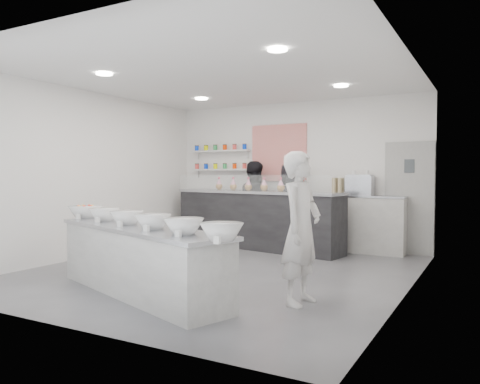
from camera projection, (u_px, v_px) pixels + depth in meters
The scene contains 26 objects.
floor at pixel (221, 271), 7.22m from camera, with size 6.00×6.00×0.00m, color #515156.
ceiling at pixel (220, 76), 7.10m from camera, with size 6.00×6.00×0.00m, color white.
back_wall at pixel (294, 174), 9.79m from camera, with size 5.50×5.50×0.00m, color white.
left_wall at pixel (91, 174), 8.48m from camera, with size 6.00×6.00×0.00m, color white.
right_wall at pixel (409, 174), 5.84m from camera, with size 6.00×6.00×0.00m, color white.
back_door at pixel (409, 198), 8.68m from camera, with size 0.88×0.04×2.10m, color #999996.
pattern_panel at pixel (279, 153), 9.92m from camera, with size 1.25×0.03×1.20m, color red.
jar_shelf_lower at pixel (220, 170), 10.54m from camera, with size 1.45×0.22×0.04m, color silver.
jar_shelf_upper at pixel (220, 151), 10.52m from camera, with size 1.45×0.22×0.04m, color silver.
preserve_jars at pixel (220, 157), 10.51m from camera, with size 1.45×0.10×0.56m, color #E7433C, non-canonical shape.
downlight_0 at pixel (104, 74), 6.90m from camera, with size 0.24×0.24×0.02m, color white.
downlight_1 at pixel (277, 50), 5.56m from camera, with size 0.24×0.24×0.02m, color white.
downlight_2 at pixel (201, 99), 9.18m from camera, with size 0.24×0.24×0.02m, color white.
downlight_3 at pixel (341, 86), 7.83m from camera, with size 0.24×0.24×0.02m, color white.
prep_counter at pixel (140, 261), 5.82m from camera, with size 3.11×0.71×0.85m, color #A6A6A2.
back_bar at pixel (256, 220), 9.44m from camera, with size 3.76×0.69×1.17m, color black.
sneeze_guard at pixel (246, 183), 9.15m from camera, with size 3.71×0.02×0.32m, color white.
espresso_ledge at pixel (366, 224), 8.89m from camera, with size 1.47×0.47×1.09m, color #A6A6A2.
espresso_machine at pixel (360, 186), 8.92m from camera, with size 0.49×0.34×0.38m, color #93969E.
cup_stacks at pixel (338, 186), 9.13m from camera, with size 0.24×0.24×0.34m, color gray, non-canonical shape.
prep_bowls at pixel (139, 220), 5.80m from camera, with size 3.69×0.54×0.17m, color white, non-canonical shape.
label_cards at pixel (122, 229), 5.27m from camera, with size 3.31×0.04×0.07m, color white, non-canonical shape.
cookie_bags at pixel (256, 184), 9.41m from camera, with size 2.15×0.15×0.27m, color #FF9BC0, non-canonical shape.
woman_prep at pixel (301, 228), 5.38m from camera, with size 0.64×0.42×1.76m, color silver.
staff_left at pixel (253, 203), 9.84m from camera, with size 0.86×0.67×1.77m, color black.
staff_right at pixel (291, 206), 9.42m from camera, with size 0.85×0.55×1.73m, color black.
Camera 1 is at (3.71, -6.14, 1.50)m, focal length 35.00 mm.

